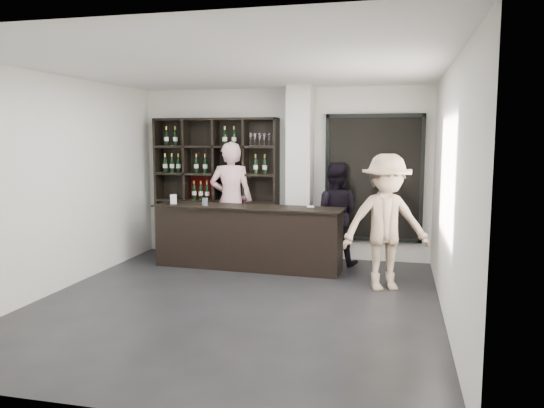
% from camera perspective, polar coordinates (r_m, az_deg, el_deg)
% --- Properties ---
extents(floor, '(5.00, 5.50, 0.01)m').
position_cam_1_polar(floor, '(6.79, -3.90, -10.59)').
color(floor, black).
rests_on(floor, ground).
extents(wine_shelf, '(2.20, 0.35, 2.40)m').
position_cam_1_polar(wine_shelf, '(9.31, -6.03, 1.79)').
color(wine_shelf, black).
rests_on(wine_shelf, floor).
extents(structural_column, '(0.40, 0.40, 2.90)m').
position_cam_1_polar(structural_column, '(8.81, 3.00, 3.15)').
color(structural_column, silver).
rests_on(structural_column, floor).
extents(glass_panel, '(1.60, 0.08, 2.10)m').
position_cam_1_polar(glass_panel, '(8.90, 10.89, 2.74)').
color(glass_panel, black).
rests_on(glass_panel, floor).
extents(tasting_counter, '(3.03, 0.63, 1.00)m').
position_cam_1_polar(tasting_counter, '(8.40, -2.66, -3.59)').
color(tasting_counter, black).
rests_on(tasting_counter, floor).
extents(taster_pink, '(0.79, 0.58, 2.00)m').
position_cam_1_polar(taster_pink, '(9.07, -4.42, 0.39)').
color(taster_pink, '#F9BEC3').
rests_on(taster_pink, floor).
extents(taster_black, '(0.83, 0.66, 1.66)m').
position_cam_1_polar(taster_black, '(8.66, 6.72, -1.08)').
color(taster_black, black).
rests_on(taster_black, floor).
extents(customer, '(1.36, 1.05, 1.85)m').
position_cam_1_polar(customer, '(7.31, 12.16, -1.97)').
color(customer, gray).
rests_on(customer, floor).
extents(wine_glass, '(0.11, 0.11, 0.19)m').
position_cam_1_polar(wine_glass, '(8.32, -3.00, 0.43)').
color(wine_glass, white).
rests_on(wine_glass, tasting_counter).
extents(spit_cup, '(0.12, 0.12, 0.12)m').
position_cam_1_polar(spit_cup, '(8.45, -7.23, 0.25)').
color(spit_cup, '#9CACBD').
rests_on(spit_cup, tasting_counter).
extents(napkin_stack, '(0.13, 0.13, 0.02)m').
position_cam_1_polar(napkin_stack, '(8.22, 4.16, -0.27)').
color(napkin_stack, white).
rests_on(napkin_stack, tasting_counter).
extents(card_stand, '(0.11, 0.08, 0.15)m').
position_cam_1_polar(card_stand, '(8.72, -10.55, 0.50)').
color(card_stand, white).
rests_on(card_stand, tasting_counter).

